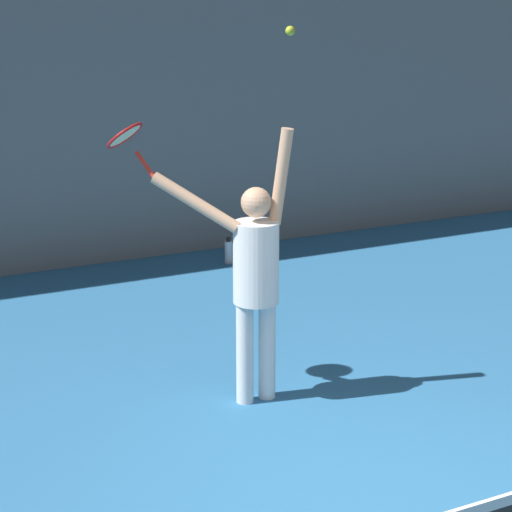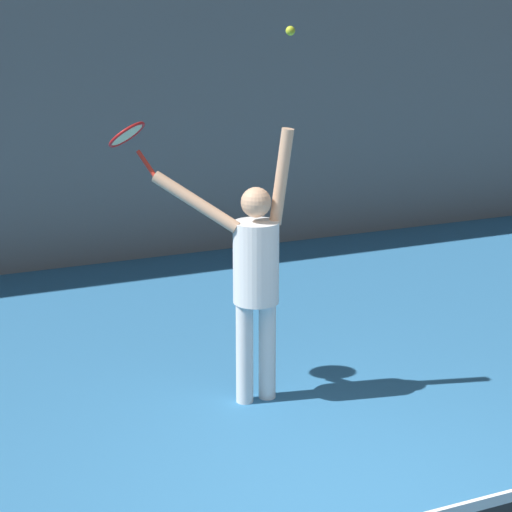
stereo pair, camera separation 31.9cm
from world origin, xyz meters
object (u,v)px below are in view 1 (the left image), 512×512
tennis_ball (290,31)px  water_bottle (228,252)px  tennis_player (254,270)px  tennis_racket (127,138)px

tennis_ball → water_bottle: bearing=71.5°
tennis_player → water_bottle: 3.87m
water_bottle → tennis_ball: bearing=-108.5°
tennis_player → tennis_racket: (-0.76, 0.54, 0.96)m
tennis_player → water_bottle: bearing=67.7°
tennis_player → tennis_racket: tennis_racket is taller
tennis_racket → water_bottle: tennis_racket is taller
tennis_player → tennis_racket: 1.34m
tennis_player → tennis_ball: size_ratio=31.43×
tennis_racket → tennis_ball: (0.99, -0.64, 0.76)m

